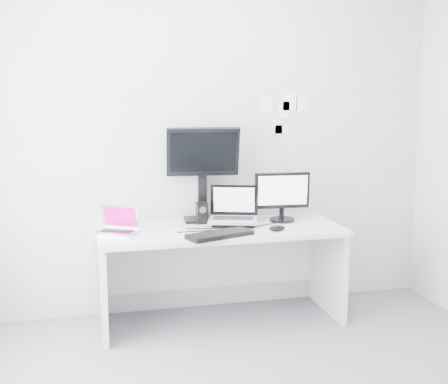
{
  "coord_description": "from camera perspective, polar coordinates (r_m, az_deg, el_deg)",
  "views": [
    {
      "loc": [
        -0.97,
        -2.9,
        1.74
      ],
      "look_at": [
        0.02,
        1.23,
        1.0
      ],
      "focal_mm": 47.31,
      "sensor_mm": 36.0,
      "label": 1
    }
  ],
  "objects": [
    {
      "name": "macbook",
      "position": [
        4.23,
        -10.43,
        -2.63
      ],
      "size": [
        0.35,
        0.32,
        0.21
      ],
      "primitive_type": "cube",
      "rotation": [
        0.0,
        0.0,
        -0.5
      ],
      "color": "silver",
      "rests_on": "desk"
    },
    {
      "name": "desk",
      "position": [
        4.47,
        -0.31,
        -8.01
      ],
      "size": [
        1.8,
        0.7,
        0.73
      ],
      "primitive_type": "cube",
      "color": "white",
      "rests_on": "ground"
    },
    {
      "name": "back_wall",
      "position": [
        4.61,
        -1.32,
        5.04
      ],
      "size": [
        3.6,
        0.0,
        3.6
      ],
      "primitive_type": "plane",
      "rotation": [
        1.57,
        0.0,
        0.0
      ],
      "color": "silver",
      "rests_on": "ground"
    },
    {
      "name": "dell_laptop",
      "position": [
        4.41,
        0.9,
        -1.32
      ],
      "size": [
        0.43,
        0.38,
        0.3
      ],
      "primitive_type": "cube",
      "rotation": [
        0.0,
        0.0,
        -0.31
      ],
      "color": "#9EA0A4",
      "rests_on": "desk"
    },
    {
      "name": "wall_note_3",
      "position": [
        4.76,
        5.57,
        5.99
      ],
      "size": [
        0.11,
        0.0,
        0.08
      ],
      "primitive_type": "cube",
      "color": "white",
      "rests_on": "back_wall"
    },
    {
      "name": "samsung_monitor",
      "position": [
        4.57,
        5.66,
        -0.4
      ],
      "size": [
        0.44,
        0.23,
        0.39
      ],
      "primitive_type": "cube",
      "rotation": [
        0.0,
        0.0,
        -0.07
      ],
      "color": "black",
      "rests_on": "desk"
    },
    {
      "name": "wall_note_5",
      "position": [
        4.77,
        6.4,
        8.73
      ],
      "size": [
        0.12,
        0.0,
        0.15
      ],
      "primitive_type": "cube",
      "color": "white",
      "rests_on": "back_wall"
    },
    {
      "name": "mouse",
      "position": [
        4.29,
        5.15,
        -3.49
      ],
      "size": [
        0.14,
        0.1,
        0.04
      ],
      "primitive_type": "ellipsoid",
      "rotation": [
        0.0,
        0.0,
        0.2
      ],
      "color": "black",
      "rests_on": "desk"
    },
    {
      "name": "wall_note_4",
      "position": [
        4.75,
        5.17,
        6.34
      ],
      "size": [
        0.08,
        0.0,
        0.12
      ],
      "primitive_type": "cube",
      "color": "white",
      "rests_on": "back_wall"
    },
    {
      "name": "wall_note_1",
      "position": [
        4.76,
        5.84,
        7.91
      ],
      "size": [
        0.09,
        0.0,
        0.13
      ],
      "primitive_type": "cube",
      "color": "white",
      "rests_on": "back_wall"
    },
    {
      "name": "wall_note_2",
      "position": [
        4.81,
        7.55,
        8.5
      ],
      "size": [
        0.1,
        0.0,
        0.14
      ],
      "primitive_type": "cube",
      "color": "white",
      "rests_on": "back_wall"
    },
    {
      "name": "keyboard",
      "position": [
        4.1,
        -0.4,
        -4.14
      ],
      "size": [
        0.5,
        0.32,
        0.03
      ],
      "primitive_type": "cube",
      "rotation": [
        0.0,
        0.0,
        0.34
      ],
      "color": "black",
      "rests_on": "desk"
    },
    {
      "name": "speaker",
      "position": [
        4.49,
        -2.17,
        -2.04
      ],
      "size": [
        0.09,
        0.09,
        0.16
      ],
      "primitive_type": "cube",
      "rotation": [
        0.0,
        0.0,
        0.09
      ],
      "color": "black",
      "rests_on": "desk"
    },
    {
      "name": "wall_note_0",
      "position": [
        4.71,
        4.1,
        8.41
      ],
      "size": [
        0.1,
        0.0,
        0.14
      ],
      "primitive_type": "cube",
      "color": "white",
      "rests_on": "back_wall"
    },
    {
      "name": "rear_monitor",
      "position": [
        4.52,
        -2.07,
        1.82
      ],
      "size": [
        0.57,
        0.24,
        0.75
      ],
      "primitive_type": "cube",
      "rotation": [
        0.0,
        0.0,
        -0.08
      ],
      "color": "black",
      "rests_on": "desk"
    }
  ]
}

